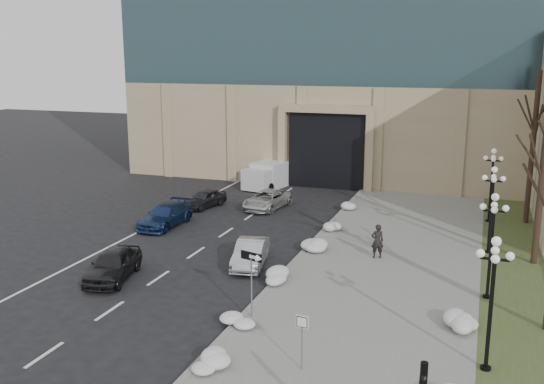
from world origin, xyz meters
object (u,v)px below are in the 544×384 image
Objects in this scene: car_b at (250,253)px; keep_sign at (302,331)px; box_truck at (274,174)px; lamppost_b at (492,232)px; pedestrian at (377,241)px; lamppost_c at (492,198)px; car_a at (113,265)px; lamppost_a at (493,286)px; lamppost_d at (492,175)px; car_d at (267,200)px; car_e at (205,199)px; car_c at (165,216)px; one_way_sign at (255,265)px.

car_b is 1.95× the size of keep_sign.
lamppost_b is (16.52, -19.04, 2.10)m from box_truck.
lamppost_c is (5.43, 2.89, 2.05)m from pedestrian.
car_a reaches higher than car_b.
lamppost_d is (0.00, 19.50, 0.00)m from lamppost_a.
box_truck reaches higher than car_d.
pedestrian is at bearing 18.93° from car_a.
lamppost_b is at bearing -1.37° from car_a.
lamppost_b is (18.65, -10.64, 2.46)m from car_e.
pedestrian is at bearing 146.36° from lamppost_b.
box_truck is at bearing 89.86° from car_e.
car_c is at bearing -158.51° from lamppost_d.
car_b is at bearing -31.80° from car_c.
car_a is at bearing -135.76° from lamppost_d.
lamppost_b is at bearing -15.14° from car_c.
keep_sign is (12.82, -19.22, 0.89)m from car_e.
lamppost_a reaches higher than car_b.
car_b is at bearing 176.92° from lamppost_b.
pedestrian is at bearing -152.02° from lamppost_c.
lamppost_c is (5.83, 15.08, 1.57)m from keep_sign.
car_a is 19.53m from lamppost_c.
one_way_sign is 20.33m from lamppost_d.
lamppost_c is at bearing -25.94° from box_truck.
lamppost_b is at bearing 60.87° from keep_sign.
car_b is at bearing 129.27° from one_way_sign.
car_d is 22.15m from keep_sign.
car_b is 1.40× the size of one_way_sign.
one_way_sign is (2.53, -5.94, 1.69)m from car_b.
car_b is at bearing 147.81° from lamppost_a.
one_way_sign reaches higher than car_c.
lamppost_d is (16.52, -6.04, 2.10)m from box_truck.
car_a is 0.92× the size of car_c.
keep_sign is at bearing -160.35° from lamppost_a.
lamppost_c is at bearing -90.00° from lamppost_d.
lamppost_a is 19.50m from lamppost_d.
pedestrian is 6.48m from lamppost_c.
lamppost_c reaches higher than car_a.
car_d is 1.58× the size of one_way_sign.
car_c is 2.58× the size of pedestrian.
car_a is 2.08× the size of keep_sign.
pedestrian is (13.47, -1.95, 0.35)m from car_c.
pedestrian is 11.66m from lamppost_a.
lamppost_b is (18.90, -5.56, 2.40)m from car_c.
car_c is 2.27× the size of keep_sign.
pedestrian is at bearing -43.04° from box_truck.
lamppost_a is at bearing -45.85° from box_truck.
car_e is at bearing 167.48° from lamppost_c.
car_c is (-7.61, 4.95, 0.02)m from car_b.
car_e is at bearing 85.30° from car_a.
car_c is 7.67m from car_d.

